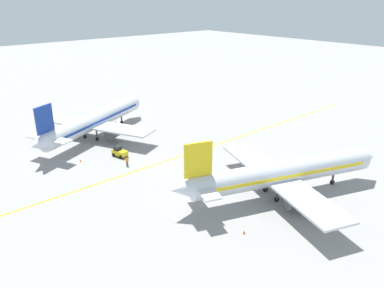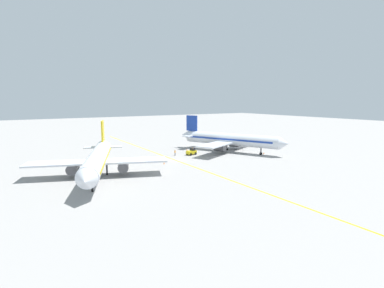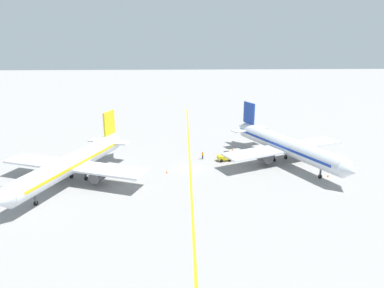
{
  "view_description": "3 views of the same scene",
  "coord_description": "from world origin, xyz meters",
  "px_view_note": "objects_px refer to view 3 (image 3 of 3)",
  "views": [
    {
      "loc": [
        51.1,
        -37.46,
        28.78
      ],
      "look_at": [
        3.97,
        3.72,
        3.85
      ],
      "focal_mm": 35.0,
      "sensor_mm": 36.0,
      "label": 1
    },
    {
      "loc": [
        37.15,
        66.94,
        15.77
      ],
      "look_at": [
        -4.27,
        1.03,
        4.12
      ],
      "focal_mm": 28.0,
      "sensor_mm": 36.0,
      "label": 2
    },
    {
      "loc": [
        2.26,
        70.93,
        26.86
      ],
      "look_at": [
        -0.59,
        -5.34,
        3.62
      ],
      "focal_mm": 35.0,
      "sensor_mm": 36.0,
      "label": 3
    }
  ],
  "objects_px": {
    "traffic_cone_near_nose": "(167,172)",
    "traffic_cone_far_edge": "(328,176)",
    "airplane_at_gate": "(286,146)",
    "baggage_tug_white": "(225,157)",
    "ground_crew_worker": "(203,155)",
    "traffic_cone_by_wingtip": "(73,160)",
    "airplane_adjacent_stand": "(72,163)",
    "traffic_cone_mid_apron": "(232,150)"
  },
  "relations": [
    {
      "from": "airplane_adjacent_stand",
      "to": "baggage_tug_white",
      "type": "height_order",
      "value": "airplane_adjacent_stand"
    },
    {
      "from": "baggage_tug_white",
      "to": "traffic_cone_mid_apron",
      "type": "xyz_separation_m",
      "value": [
        -2.6,
        -6.84,
        -0.63
      ]
    },
    {
      "from": "traffic_cone_near_nose",
      "to": "traffic_cone_far_edge",
      "type": "distance_m",
      "value": 31.04
    },
    {
      "from": "traffic_cone_mid_apron",
      "to": "traffic_cone_by_wingtip",
      "type": "height_order",
      "value": "same"
    },
    {
      "from": "ground_crew_worker",
      "to": "baggage_tug_white",
      "type": "bearing_deg",
      "value": 165.01
    },
    {
      "from": "airplane_at_gate",
      "to": "traffic_cone_by_wingtip",
      "type": "height_order",
      "value": "airplane_at_gate"
    },
    {
      "from": "traffic_cone_mid_apron",
      "to": "baggage_tug_white",
      "type": "bearing_deg",
      "value": 69.15
    },
    {
      "from": "ground_crew_worker",
      "to": "traffic_cone_far_edge",
      "type": "xyz_separation_m",
      "value": [
        -23.31,
        11.25,
        -0.63
      ]
    },
    {
      "from": "airplane_adjacent_stand",
      "to": "traffic_cone_far_edge",
      "type": "bearing_deg",
      "value": -179.02
    },
    {
      "from": "airplane_adjacent_stand",
      "to": "airplane_at_gate",
      "type": "bearing_deg",
      "value": -167.49
    },
    {
      "from": "traffic_cone_mid_apron",
      "to": "airplane_adjacent_stand",
      "type": "bearing_deg",
      "value": 28.93
    },
    {
      "from": "airplane_adjacent_stand",
      "to": "traffic_cone_by_wingtip",
      "type": "xyz_separation_m",
      "value": [
        3.21,
        -11.81,
        -3.43
      ]
    },
    {
      "from": "airplane_at_gate",
      "to": "baggage_tug_white",
      "type": "distance_m",
      "value": 12.96
    },
    {
      "from": "airplane_at_gate",
      "to": "baggage_tug_white",
      "type": "relative_size",
      "value": 10.24
    },
    {
      "from": "airplane_adjacent_stand",
      "to": "ground_crew_worker",
      "type": "xyz_separation_m",
      "value": [
        -24.59,
        -12.07,
        -2.8
      ]
    },
    {
      "from": "baggage_tug_white",
      "to": "traffic_cone_near_nose",
      "type": "bearing_deg",
      "value": 29.26
    },
    {
      "from": "baggage_tug_white",
      "to": "airplane_adjacent_stand",
      "type": "bearing_deg",
      "value": 20.24
    },
    {
      "from": "traffic_cone_near_nose",
      "to": "traffic_cone_mid_apron",
      "type": "height_order",
      "value": "same"
    },
    {
      "from": "airplane_at_gate",
      "to": "ground_crew_worker",
      "type": "distance_m",
      "value": 17.73
    },
    {
      "from": "airplane_adjacent_stand",
      "to": "ground_crew_worker",
      "type": "relative_size",
      "value": 20.4
    },
    {
      "from": "airplane_at_gate",
      "to": "traffic_cone_far_edge",
      "type": "relative_size",
      "value": 60.88
    },
    {
      "from": "airplane_at_gate",
      "to": "traffic_cone_far_edge",
      "type": "distance_m",
      "value": 10.95
    },
    {
      "from": "airplane_at_gate",
      "to": "ground_crew_worker",
      "type": "xyz_separation_m",
      "value": [
        17.28,
        -2.78,
        -2.8
      ]
    },
    {
      "from": "airplane_adjacent_stand",
      "to": "ground_crew_worker",
      "type": "distance_m",
      "value": 27.54
    },
    {
      "from": "traffic_cone_mid_apron",
      "to": "ground_crew_worker",
      "type": "bearing_deg",
      "value": 37.25
    },
    {
      "from": "traffic_cone_by_wingtip",
      "to": "traffic_cone_near_nose",
      "type": "bearing_deg",
      "value": 158.69
    },
    {
      "from": "traffic_cone_by_wingtip",
      "to": "airplane_at_gate",
      "type": "bearing_deg",
      "value": 176.8
    },
    {
      "from": "airplane_adjacent_stand",
      "to": "traffic_cone_near_nose",
      "type": "xyz_separation_m",
      "value": [
        -17.02,
        -3.92,
        -3.43
      ]
    },
    {
      "from": "airplane_at_gate",
      "to": "ground_crew_worker",
      "type": "relative_size",
      "value": 19.93
    },
    {
      "from": "traffic_cone_near_nose",
      "to": "traffic_cone_by_wingtip",
      "type": "relative_size",
      "value": 1.0
    },
    {
      "from": "traffic_cone_near_nose",
      "to": "traffic_cone_by_wingtip",
      "type": "height_order",
      "value": "same"
    },
    {
      "from": "ground_crew_worker",
      "to": "traffic_cone_mid_apron",
      "type": "height_order",
      "value": "ground_crew_worker"
    },
    {
      "from": "airplane_adjacent_stand",
      "to": "traffic_cone_near_nose",
      "type": "height_order",
      "value": "airplane_adjacent_stand"
    },
    {
      "from": "baggage_tug_white",
      "to": "traffic_cone_near_nose",
      "type": "relative_size",
      "value": 5.95
    },
    {
      "from": "airplane_adjacent_stand",
      "to": "traffic_cone_near_nose",
      "type": "relative_size",
      "value": 62.32
    },
    {
      "from": "traffic_cone_mid_apron",
      "to": "airplane_at_gate",
      "type": "bearing_deg",
      "value": 140.02
    },
    {
      "from": "airplane_adjacent_stand",
      "to": "traffic_cone_mid_apron",
      "type": "height_order",
      "value": "airplane_adjacent_stand"
    },
    {
      "from": "traffic_cone_by_wingtip",
      "to": "traffic_cone_far_edge",
      "type": "xyz_separation_m",
      "value": [
        -51.12,
        10.99,
        0.0
      ]
    },
    {
      "from": "traffic_cone_near_nose",
      "to": "traffic_cone_mid_apron",
      "type": "distance_m",
      "value": 20.25
    },
    {
      "from": "airplane_at_gate",
      "to": "airplane_adjacent_stand",
      "type": "distance_m",
      "value": 42.89
    },
    {
      "from": "airplane_at_gate",
      "to": "traffic_cone_far_edge",
      "type": "height_order",
      "value": "airplane_at_gate"
    },
    {
      "from": "traffic_cone_by_wingtip",
      "to": "traffic_cone_mid_apron",
      "type": "bearing_deg",
      "value": -170.58
    }
  ]
}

